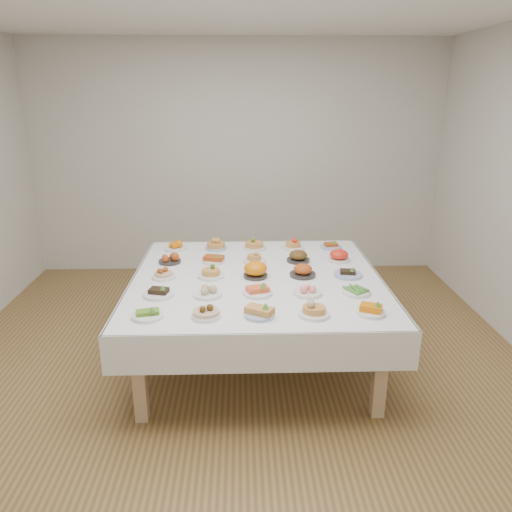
{
  "coord_description": "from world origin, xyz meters",
  "views": [
    {
      "loc": [
        0.04,
        -3.66,
        2.21
      ],
      "look_at": [
        0.17,
        0.32,
        0.88
      ],
      "focal_mm": 35.0,
      "sensor_mm": 36.0,
      "label": 1
    }
  ],
  "objects_px": {
    "dish_0": "(148,312)",
    "display_table": "(257,285)",
    "dish_24": "(331,245)",
    "dish_12": "(256,270)"
  },
  "relations": [
    {
      "from": "dish_0",
      "to": "dish_24",
      "type": "relative_size",
      "value": 1.07
    },
    {
      "from": "dish_0",
      "to": "dish_24",
      "type": "height_order",
      "value": "dish_0"
    },
    {
      "from": "display_table",
      "to": "dish_12",
      "type": "height_order",
      "value": "dish_12"
    },
    {
      "from": "dish_0",
      "to": "dish_12",
      "type": "relative_size",
      "value": 0.97
    },
    {
      "from": "dish_12",
      "to": "display_table",
      "type": "bearing_deg",
      "value": 40.06
    },
    {
      "from": "dish_0",
      "to": "display_table",
      "type": "bearing_deg",
      "value": 44.45
    },
    {
      "from": "display_table",
      "to": "dish_0",
      "type": "bearing_deg",
      "value": -135.55
    },
    {
      "from": "dish_24",
      "to": "display_table",
      "type": "bearing_deg",
      "value": -134.54
    },
    {
      "from": "dish_0",
      "to": "dish_12",
      "type": "distance_m",
      "value": 1.05
    },
    {
      "from": "dish_0",
      "to": "dish_24",
      "type": "xyz_separation_m",
      "value": [
        1.51,
        1.5,
        -0.01
      ]
    }
  ]
}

